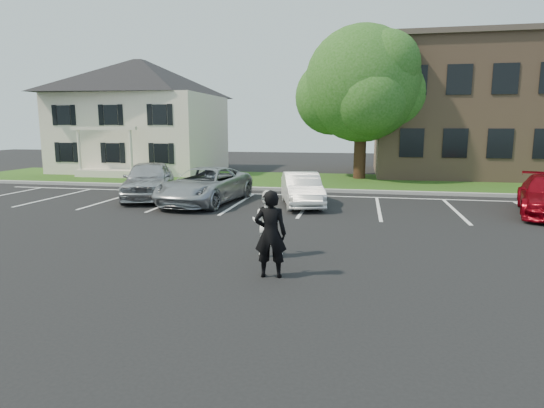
% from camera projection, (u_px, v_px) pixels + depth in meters
% --- Properties ---
extents(ground_plane, '(90.00, 90.00, 0.00)m').
position_uv_depth(ground_plane, '(263.00, 266.00, 10.30)').
color(ground_plane, black).
rests_on(ground_plane, ground).
extents(curb, '(40.00, 0.30, 0.15)m').
position_uv_depth(curb, '(316.00, 190.00, 21.89)').
color(curb, gray).
rests_on(curb, ground).
extents(grass_strip, '(44.00, 8.00, 0.08)m').
position_uv_depth(grass_strip, '(324.00, 181.00, 25.76)').
color(grass_strip, '#234B14').
rests_on(grass_strip, ground).
extents(stall_lines, '(34.00, 5.36, 0.01)m').
position_uv_depth(stall_lines, '(343.00, 203.00, 18.68)').
color(stall_lines, white).
rests_on(stall_lines, ground).
extents(house, '(10.30, 9.22, 7.60)m').
position_uv_depth(house, '(142.00, 116.00, 31.46)').
color(house, beige).
rests_on(house, ground).
extents(tree, '(7.80, 7.20, 8.80)m').
position_uv_depth(tree, '(364.00, 87.00, 26.09)').
color(tree, black).
rests_on(tree, ground).
extents(man_black_suit, '(0.72, 0.52, 1.84)m').
position_uv_depth(man_black_suit, '(270.00, 234.00, 9.39)').
color(man_black_suit, black).
rests_on(man_black_suit, ground).
extents(man_white_shirt, '(0.86, 0.71, 1.62)m').
position_uv_depth(man_white_shirt, '(267.00, 223.00, 10.96)').
color(man_white_shirt, white).
rests_on(man_white_shirt, ground).
extents(car_silver_west, '(3.37, 5.17, 1.64)m').
position_uv_depth(car_silver_west, '(149.00, 180.00, 19.73)').
color(car_silver_west, '#ADADB2').
rests_on(car_silver_west, ground).
extents(car_silver_minivan, '(3.06, 5.52, 1.46)m').
position_uv_depth(car_silver_minivan, '(205.00, 186.00, 18.52)').
color(car_silver_minivan, '#A2A6AA').
rests_on(car_silver_minivan, ground).
extents(car_white_sedan, '(2.31, 4.16, 1.30)m').
position_uv_depth(car_white_sedan, '(302.00, 189.00, 18.02)').
color(car_white_sedan, white).
rests_on(car_white_sedan, ground).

